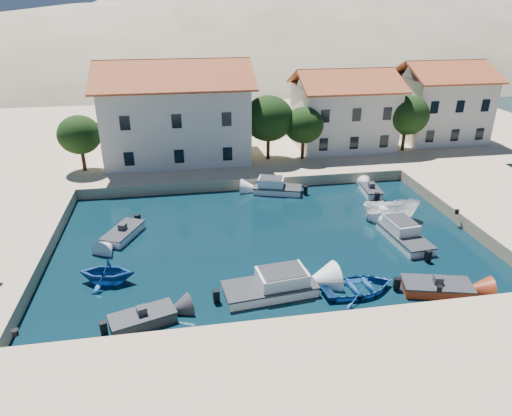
{
  "coord_description": "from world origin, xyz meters",
  "views": [
    {
      "loc": [
        -5.71,
        -18.52,
        15.83
      ],
      "look_at": [
        -0.63,
        11.45,
        2.0
      ],
      "focal_mm": 32.0,
      "sensor_mm": 36.0,
      "label": 1
    }
  ],
  "objects_px": {
    "building_right": "(440,100)",
    "cabin_cruiser_south": "(270,286)",
    "building_mid": "(343,108)",
    "boat_east": "(390,219)",
    "cabin_cruiser_east": "(405,236)",
    "rowboat_south": "(358,291)",
    "building_left": "(176,109)"
  },
  "relations": [
    {
      "from": "rowboat_south",
      "to": "cabin_cruiser_east",
      "type": "bearing_deg",
      "value": -52.91
    },
    {
      "from": "building_left",
      "to": "boat_east",
      "type": "relative_size",
      "value": 3.31
    },
    {
      "from": "building_mid",
      "to": "cabin_cruiser_south",
      "type": "xyz_separation_m",
      "value": [
        -13.14,
        -25.42,
        -4.75
      ]
    },
    {
      "from": "cabin_cruiser_south",
      "to": "building_left",
      "type": "bearing_deg",
      "value": 94.95
    },
    {
      "from": "cabin_cruiser_south",
      "to": "boat_east",
      "type": "bearing_deg",
      "value": 29.97
    },
    {
      "from": "building_right",
      "to": "boat_east",
      "type": "height_order",
      "value": "building_right"
    },
    {
      "from": "rowboat_south",
      "to": "cabin_cruiser_south",
      "type": "bearing_deg",
      "value": 75.35
    },
    {
      "from": "building_left",
      "to": "building_right",
      "type": "relative_size",
      "value": 1.56
    },
    {
      "from": "building_left",
      "to": "building_mid",
      "type": "height_order",
      "value": "building_left"
    },
    {
      "from": "building_left",
      "to": "building_right",
      "type": "bearing_deg",
      "value": 3.81
    },
    {
      "from": "building_mid",
      "to": "cabin_cruiser_east",
      "type": "relative_size",
      "value": 2.07
    },
    {
      "from": "rowboat_south",
      "to": "boat_east",
      "type": "height_order",
      "value": "boat_east"
    },
    {
      "from": "building_left",
      "to": "boat_east",
      "type": "bearing_deg",
      "value": -44.56
    },
    {
      "from": "building_mid",
      "to": "boat_east",
      "type": "distance_m",
      "value": 17.9
    },
    {
      "from": "cabin_cruiser_east",
      "to": "building_left",
      "type": "bearing_deg",
      "value": 33.62
    },
    {
      "from": "cabin_cruiser_east",
      "to": "building_mid",
      "type": "bearing_deg",
      "value": -11.21
    },
    {
      "from": "cabin_cruiser_east",
      "to": "boat_east",
      "type": "distance_m",
      "value": 3.8
    },
    {
      "from": "building_mid",
      "to": "cabin_cruiser_south",
      "type": "relative_size",
      "value": 1.84
    },
    {
      "from": "boat_east",
      "to": "building_left",
      "type": "bearing_deg",
      "value": 55.45
    },
    {
      "from": "building_mid",
      "to": "building_right",
      "type": "bearing_deg",
      "value": 4.76
    },
    {
      "from": "building_right",
      "to": "cabin_cruiser_east",
      "type": "height_order",
      "value": "building_right"
    },
    {
      "from": "building_mid",
      "to": "cabin_cruiser_south",
      "type": "height_order",
      "value": "building_mid"
    },
    {
      "from": "cabin_cruiser_south",
      "to": "cabin_cruiser_east",
      "type": "distance_m",
      "value": 11.78
    },
    {
      "from": "building_right",
      "to": "cabin_cruiser_south",
      "type": "height_order",
      "value": "building_right"
    },
    {
      "from": "building_right",
      "to": "cabin_cruiser_south",
      "type": "distance_m",
      "value": 36.81
    },
    {
      "from": "building_left",
      "to": "cabin_cruiser_east",
      "type": "xyz_separation_m",
      "value": [
        15.68,
        -19.75,
        -5.46
      ]
    },
    {
      "from": "building_mid",
      "to": "building_left",
      "type": "bearing_deg",
      "value": -176.82
    },
    {
      "from": "building_right",
      "to": "rowboat_south",
      "type": "distance_m",
      "value": 34.08
    },
    {
      "from": "building_left",
      "to": "boat_east",
      "type": "distance_m",
      "value": 23.61
    },
    {
      "from": "rowboat_south",
      "to": "building_right",
      "type": "bearing_deg",
      "value": -43.17
    },
    {
      "from": "rowboat_south",
      "to": "boat_east",
      "type": "distance_m",
      "value": 10.99
    },
    {
      "from": "building_mid",
      "to": "cabin_cruiser_south",
      "type": "bearing_deg",
      "value": -117.35
    }
  ]
}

